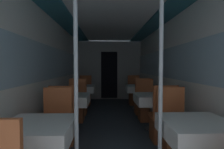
# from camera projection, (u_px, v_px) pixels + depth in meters

# --- Properties ---
(wall_left) EXTENTS (0.05, 8.13, 2.28)m
(wall_left) POSITION_uv_depth(u_px,v_px,m) (53.00, 72.00, 3.72)
(wall_left) COLOR silver
(wall_left) RESTS_ON ground_plane
(wall_right) EXTENTS (0.05, 8.13, 2.28)m
(wall_right) POSITION_uv_depth(u_px,v_px,m) (170.00, 72.00, 3.81)
(wall_right) COLOR silver
(wall_right) RESTS_ON ground_plane
(ceiling_panel) EXTENTS (2.53, 8.13, 0.07)m
(ceiling_panel) POSITION_uv_depth(u_px,v_px,m) (112.00, 18.00, 3.72)
(ceiling_panel) COLOR white
(ceiling_panel) RESTS_ON wall_left
(bulkhead_far) EXTENTS (2.48, 0.09, 2.28)m
(bulkhead_far) POSITION_uv_depth(u_px,v_px,m) (109.00, 70.00, 6.92)
(bulkhead_far) COLOR #A8A8A3
(bulkhead_far) RESTS_ON ground_plane
(dining_table_left_0) EXTENTS (0.71, 0.71, 0.72)m
(dining_table_left_0) POSITION_uv_depth(u_px,v_px,m) (38.00, 134.00, 1.79)
(dining_table_left_0) COLOR #4C4C51
(dining_table_left_0) RESTS_ON ground_plane
(chair_left_far_0) EXTENTS (0.41, 0.41, 0.99)m
(chair_left_far_0) POSITION_uv_depth(u_px,v_px,m) (55.00, 138.00, 2.40)
(chair_left_far_0) COLOR brown
(chair_left_far_0) RESTS_ON ground_plane
(support_pole_left_0) EXTENTS (0.04, 0.04, 2.28)m
(support_pole_left_0) POSITION_uv_depth(u_px,v_px,m) (76.00, 81.00, 1.78)
(support_pole_left_0) COLOR silver
(support_pole_left_0) RESTS_ON ground_plane
(dining_table_left_1) EXTENTS (0.71, 0.71, 0.72)m
(dining_table_left_1) POSITION_uv_depth(u_px,v_px,m) (71.00, 101.00, 3.52)
(dining_table_left_1) COLOR #4C4C51
(dining_table_left_1) RESTS_ON ground_plane
(chair_left_near_1) EXTENTS (0.41, 0.41, 0.99)m
(chair_left_near_1) POSITION_uv_depth(u_px,v_px,m) (64.00, 125.00, 2.93)
(chair_left_near_1) COLOR brown
(chair_left_near_1) RESTS_ON ground_plane
(chair_left_far_1) EXTENTS (0.41, 0.41, 0.99)m
(chair_left_far_1) POSITION_uv_depth(u_px,v_px,m) (76.00, 108.00, 4.13)
(chair_left_far_1) COLOR brown
(chair_left_far_1) RESTS_ON ground_plane
(dining_table_left_2) EXTENTS (0.71, 0.71, 0.72)m
(dining_table_left_2) POSITION_uv_depth(u_px,v_px,m) (83.00, 89.00, 5.25)
(dining_table_left_2) COLOR #4C4C51
(dining_table_left_2) RESTS_ON ground_plane
(chair_left_near_2) EXTENTS (0.41, 0.41, 0.99)m
(chair_left_near_2) POSITION_uv_depth(u_px,v_px,m) (80.00, 104.00, 4.66)
(chair_left_near_2) COLOR brown
(chair_left_near_2) RESTS_ON ground_plane
(chair_left_far_2) EXTENTS (0.41, 0.41, 0.99)m
(chair_left_far_2) POSITION_uv_depth(u_px,v_px,m) (85.00, 96.00, 5.86)
(chair_left_far_2) COLOR brown
(chair_left_far_2) RESTS_ON ground_plane
(dining_table_right_0) EXTENTS (0.71, 0.71, 0.72)m
(dining_table_right_0) POSITION_uv_depth(u_px,v_px,m) (197.00, 132.00, 1.85)
(dining_table_right_0) COLOR #4C4C51
(dining_table_right_0) RESTS_ON ground_plane
(chair_right_far_0) EXTENTS (0.41, 0.41, 0.99)m
(chair_right_far_0) POSITION_uv_depth(u_px,v_px,m) (174.00, 137.00, 2.46)
(chair_right_far_0) COLOR brown
(chair_right_far_0) RESTS_ON ground_plane
(support_pole_right_0) EXTENTS (0.04, 0.04, 2.28)m
(support_pole_right_0) POSITION_uv_depth(u_px,v_px,m) (161.00, 81.00, 1.81)
(support_pole_right_0) COLOR silver
(support_pole_right_0) RESTS_ON ground_plane
(dining_table_right_1) EXTENTS (0.71, 0.71, 0.72)m
(dining_table_right_1) POSITION_uv_depth(u_px,v_px,m) (153.00, 100.00, 3.58)
(dining_table_right_1) COLOR #4C4C51
(dining_table_right_1) RESTS_ON ground_plane
(chair_right_near_1) EXTENTS (0.41, 0.41, 0.99)m
(chair_right_near_1) POSITION_uv_depth(u_px,v_px,m) (162.00, 124.00, 2.99)
(chair_right_near_1) COLOR brown
(chair_right_near_1) RESTS_ON ground_plane
(chair_right_far_1) EXTENTS (0.41, 0.41, 0.99)m
(chair_right_far_1) POSITION_uv_depth(u_px,v_px,m) (146.00, 108.00, 4.19)
(chair_right_far_1) COLOR brown
(chair_right_far_1) RESTS_ON ground_plane
(dining_table_right_2) EXTENTS (0.71, 0.71, 0.72)m
(dining_table_right_2) POSITION_uv_depth(u_px,v_px,m) (138.00, 89.00, 5.31)
(dining_table_right_2) COLOR #4C4C51
(dining_table_right_2) RESTS_ON ground_plane
(chair_right_near_2) EXTENTS (0.41, 0.41, 0.99)m
(chair_right_near_2) POSITION_uv_depth(u_px,v_px,m) (141.00, 103.00, 4.72)
(chair_right_near_2) COLOR brown
(chair_right_near_2) RESTS_ON ground_plane
(chair_right_far_2) EXTENTS (0.41, 0.41, 0.99)m
(chair_right_far_2) POSITION_uv_depth(u_px,v_px,m) (134.00, 96.00, 5.92)
(chair_right_far_2) COLOR brown
(chair_right_far_2) RESTS_ON ground_plane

